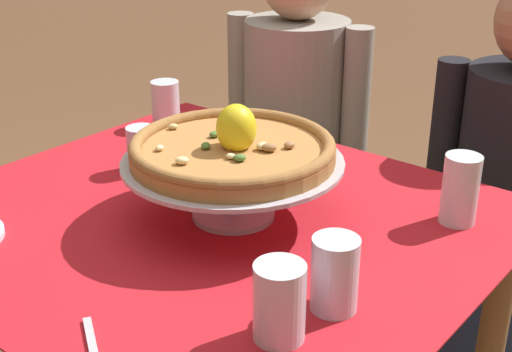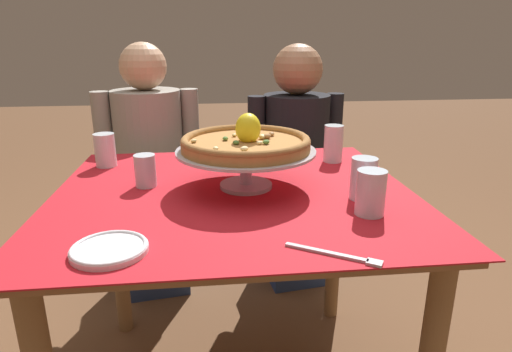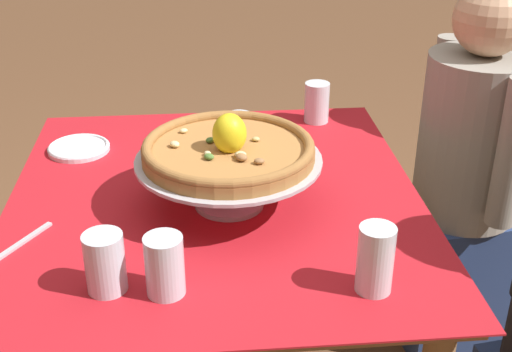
{
  "view_description": "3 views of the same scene",
  "coord_description": "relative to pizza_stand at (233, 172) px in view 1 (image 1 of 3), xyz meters",
  "views": [
    {
      "loc": [
        0.84,
        -0.88,
        1.38
      ],
      "look_at": [
        0.03,
        0.11,
        0.81
      ],
      "focal_mm": 49.21,
      "sensor_mm": 36.0,
      "label": 1
    },
    {
      "loc": [
        -0.07,
        -1.21,
        1.19
      ],
      "look_at": [
        0.07,
        -0.0,
        0.8
      ],
      "focal_mm": 30.1,
      "sensor_mm": 36.0,
      "label": 2
    },
    {
      "loc": [
        1.4,
        -0.03,
        1.53
      ],
      "look_at": [
        0.05,
        0.09,
        0.83
      ],
      "focal_mm": 47.59,
      "sensor_mm": 36.0,
      "label": 3
    }
  ],
  "objects": [
    {
      "name": "water_glass_side_left",
      "position": [
        -0.31,
        0.04,
        -0.05
      ],
      "size": [
        0.06,
        0.06,
        0.1
      ],
      "color": "silver",
      "rests_on": "dining_table"
    },
    {
      "name": "water_glass_front_right",
      "position": [
        0.3,
        -0.25,
        -0.04
      ],
      "size": [
        0.08,
        0.08,
        0.12
      ],
      "color": "silver",
      "rests_on": "dining_table"
    },
    {
      "name": "pizza",
      "position": [
        0.0,
        0.0,
        0.05
      ],
      "size": [
        0.38,
        0.38,
        0.11
      ],
      "color": "#AD753D",
      "rests_on": "pizza_stand"
    },
    {
      "name": "water_glass_side_right",
      "position": [
        0.32,
        -0.14,
        -0.04
      ],
      "size": [
        0.07,
        0.07,
        0.12
      ],
      "color": "silver",
      "rests_on": "dining_table"
    },
    {
      "name": "diner_left",
      "position": [
        -0.38,
        0.73,
        -0.29
      ],
      "size": [
        0.46,
        0.36,
        1.18
      ],
      "color": "navy",
      "rests_on": "ground"
    },
    {
      "name": "dining_table",
      "position": [
        -0.04,
        -0.03,
        -0.21
      ],
      "size": [
        1.06,
        0.97,
        0.75
      ],
      "color": "olive",
      "rests_on": "ground"
    },
    {
      "name": "water_glass_back_right",
      "position": [
        0.34,
        0.25,
        -0.03
      ],
      "size": [
        0.07,
        0.07,
        0.14
      ],
      "color": "silver",
      "rests_on": "dining_table"
    },
    {
      "name": "pizza_stand",
      "position": [
        0.0,
        0.0,
        0.0
      ],
      "size": [
        0.42,
        0.42,
        0.12
      ],
      "color": "#B7B7C1",
      "rests_on": "dining_table"
    },
    {
      "name": "water_glass_back_left",
      "position": [
        -0.48,
        0.28,
        -0.04
      ],
      "size": [
        0.07,
        0.07,
        0.12
      ],
      "color": "silver",
      "rests_on": "dining_table"
    }
  ]
}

